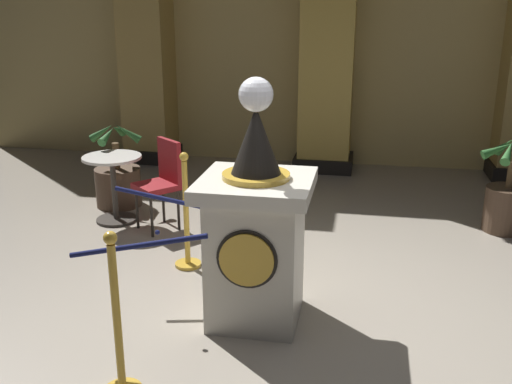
# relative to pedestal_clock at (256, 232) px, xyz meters

# --- Properties ---
(ground_plane) EXTENTS (11.21, 11.21, 0.00)m
(ground_plane) POSITION_rel_pedestal_clock_xyz_m (0.16, 0.08, -0.70)
(ground_plane) COLOR #9E9384
(back_wall) EXTENTS (11.21, 0.16, 4.15)m
(back_wall) POSITION_rel_pedestal_clock_xyz_m (0.16, 4.84, 1.37)
(back_wall) COLOR tan
(back_wall) RESTS_ON ground_plane
(pedestal_clock) EXTENTS (0.81, 0.81, 1.83)m
(pedestal_clock) POSITION_rel_pedestal_clock_xyz_m (0.00, 0.00, 0.00)
(pedestal_clock) COLOR beige
(pedestal_clock) RESTS_ON ground_plane
(stanchion_near) EXTENTS (0.24, 0.24, 1.08)m
(stanchion_near) POSITION_rel_pedestal_clock_xyz_m (-0.79, 0.79, -0.32)
(stanchion_near) COLOR gold
(stanchion_near) RESTS_ON ground_plane
(stanchion_far) EXTENTS (0.24, 0.24, 1.08)m
(stanchion_far) POSITION_rel_pedestal_clock_xyz_m (-0.63, -1.06, -0.32)
(stanchion_far) COLOR gold
(stanchion_far) RESTS_ON ground_plane
(velvet_rope) EXTENTS (1.02, 1.04, 0.22)m
(velvet_rope) POSITION_rel_pedestal_clock_xyz_m (-0.71, -0.14, 0.09)
(velvet_rope) COLOR #141947
(column_left) EXTENTS (0.83, 0.83, 3.98)m
(column_left) POSITION_rel_pedestal_clock_xyz_m (-2.52, 4.49, 1.28)
(column_left) COLOR black
(column_left) RESTS_ON ground_plane
(column_centre_rear) EXTENTS (0.88, 0.88, 3.98)m
(column_centre_rear) POSITION_rel_pedestal_clock_xyz_m (0.16, 4.49, 1.28)
(column_centre_rear) COLOR black
(column_centre_rear) RESTS_ON ground_plane
(potted_palm_left) EXTENTS (0.64, 0.64, 1.02)m
(potted_palm_left) POSITION_rel_pedestal_clock_xyz_m (-2.12, 2.28, -0.41)
(potted_palm_left) COLOR #4C3828
(potted_palm_left) RESTS_ON ground_plane
(potted_palm_right) EXTENTS (0.69, 0.65, 1.05)m
(potted_palm_right) POSITION_rel_pedestal_clock_xyz_m (2.26, 2.28, -0.35)
(potted_palm_right) COLOR #4C3828
(potted_palm_right) RESTS_ON ground_plane
(cafe_table) EXTENTS (0.64, 0.64, 0.74)m
(cafe_table) POSITION_rel_pedestal_clock_xyz_m (-1.93, 1.77, -0.22)
(cafe_table) COLOR #332D28
(cafe_table) RESTS_ON ground_plane
(cafe_chair_red) EXTENTS (0.56, 0.56, 0.96)m
(cafe_chair_red) POSITION_rel_pedestal_clock_xyz_m (-1.33, 1.68, -0.13)
(cafe_chair_red) COLOR black
(cafe_chair_red) RESTS_ON ground_plane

